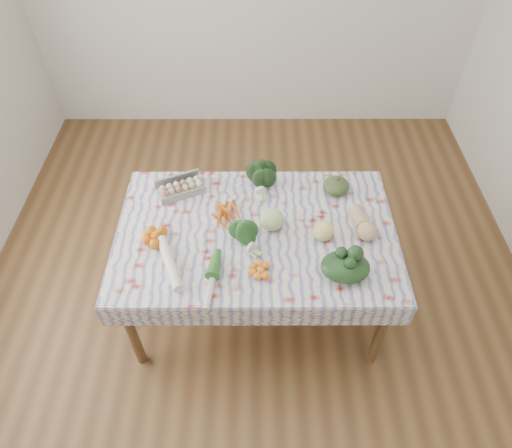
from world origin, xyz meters
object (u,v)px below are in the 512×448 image
Objects in this scene: cabbage at (272,219)px; butternut_squash at (363,222)px; kabocha_squash at (336,186)px; grapefruit at (324,231)px; dining_table at (256,240)px; egg_carton at (181,190)px.

cabbage reaches higher than butternut_squash.
kabocha_squash is at bearing 98.00° from butternut_squash.
grapefruit reaches higher than butternut_squash.
dining_table is 0.64m from butternut_squash.
egg_carton is at bearing 156.57° from grapefruit.
grapefruit reaches higher than dining_table.
egg_carton is 1.77× the size of kabocha_squash.
cabbage is 0.31m from grapefruit.
cabbage reaches higher than grapefruit.
cabbage is (0.09, 0.03, 0.15)m from dining_table.
butternut_squash is 0.25m from grapefruit.
dining_table is 0.42m from grapefruit.
butternut_squash is (0.63, 0.01, 0.14)m from dining_table.
butternut_squash is at bearing -1.37° from cabbage.
kabocha_squash is (0.98, 0.02, 0.02)m from egg_carton.
grapefruit reaches higher than egg_carton.
egg_carton is 2.07× the size of cabbage.
kabocha_squash is at bearing -22.78° from egg_carton.
cabbage is (-0.42, -0.30, 0.02)m from kabocha_squash.
dining_table is 0.62m from kabocha_squash.
butternut_squash is (1.10, -0.30, 0.02)m from egg_carton.
dining_table is at bearing 171.50° from grapefruit.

